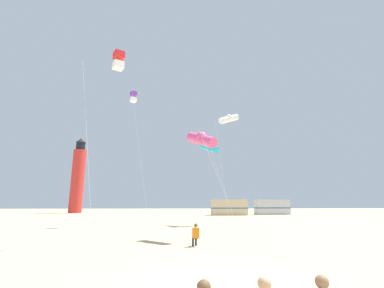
{
  "coord_description": "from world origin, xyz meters",
  "views": [
    {
      "loc": [
        -1.41,
        -7.51,
        2.21
      ],
      "look_at": [
        -0.2,
        9.97,
        6.03
      ],
      "focal_mm": 25.26,
      "sensor_mm": 36.0,
      "label": 1
    }
  ],
  "objects": [
    {
      "name": "kite_tube_rainbow",
      "position": [
        0.43,
        9.81,
        6.33
      ],
      "size": [
        3.47,
        3.68,
        7.03
      ],
      "color": "silver",
      "rests_on": "ground"
    },
    {
      "name": "kite_tube_white",
      "position": [
        4.64,
        20.8,
        11.33
      ],
      "size": [
        2.79,
        2.38,
        12.04
      ],
      "color": "silver",
      "rests_on": "ground"
    },
    {
      "name": "rv_van_tan",
      "position": [
        8.78,
        42.19,
        1.39
      ],
      "size": [
        6.45,
        2.36,
        2.8
      ],
      "rotation": [
        0.0,
        0.0,
        0.0
      ],
      "color": "#C6B28C",
      "rests_on": "ground"
    },
    {
      "name": "kite_box_scarlet",
      "position": [
        -4.94,
        8.12,
        10.88
      ],
      "size": [
        2.64,
        2.64,
        11.48
      ],
      "color": "silver",
      "rests_on": "ground"
    },
    {
      "name": "kite_box_violet",
      "position": [
        -5.81,
        20.07,
        13.29
      ],
      "size": [
        2.49,
        2.49,
        13.9
      ],
      "color": "silver",
      "rests_on": "ground"
    },
    {
      "name": "lighthouse_distant",
      "position": [
        -22.82,
        54.94,
        7.84
      ],
      "size": [
        2.8,
        2.8,
        16.8
      ],
      "color": "red",
      "rests_on": "ground"
    },
    {
      "name": "kite_tube_cyan",
      "position": [
        2.42,
        20.75,
        8.06
      ],
      "size": [
        3.57,
        3.79,
        8.76
      ],
      "color": "silver",
      "rests_on": "ground"
    },
    {
      "name": "rv_van_silver",
      "position": [
        17.57,
        44.46,
        1.39
      ],
      "size": [
        6.59,
        2.79,
        2.8
      ],
      "rotation": [
        0.0,
        0.0,
        0.07
      ],
      "color": "#B7BABF",
      "rests_on": "ground"
    },
    {
      "name": "kite_flyer_standing",
      "position": [
        -0.21,
        7.14,
        0.61
      ],
      "size": [
        0.37,
        0.53,
        1.16
      ],
      "rotation": [
        0.0,
        0.0,
        3.27
      ],
      "color": "orange",
      "rests_on": "ground"
    }
  ]
}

